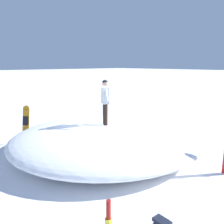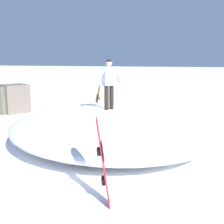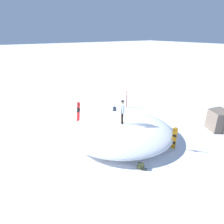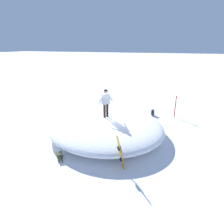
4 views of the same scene
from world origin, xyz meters
name	(u,v)px [view 3 (image 3 of 4)]	position (x,y,z in m)	size (l,w,h in m)	color
ground	(123,136)	(0.00, 0.00, 0.00)	(240.00, 240.00, 0.00)	white
snow_mound	(121,131)	(-0.28, -0.12, 0.54)	(6.98, 6.35, 1.08)	white
snowboarder_standing	(122,110)	(-0.21, -0.12, 2.04)	(0.59, 0.88, 1.62)	black
snowboard_primary_upright	(174,138)	(1.54, -3.01, 0.83)	(0.43, 0.42, 1.61)	orange
snowboard_secondary_upright	(78,112)	(-1.63, 3.71, 0.87)	(0.34, 0.35, 1.69)	red
backpack_near	(115,109)	(1.95, 3.89, 0.22)	(0.26, 0.58, 0.43)	#1E2333
backpack_far	(141,166)	(-1.30, -3.26, 0.17)	(0.53, 0.56, 0.33)	#383D23
trail_marker_pole	(127,99)	(3.49, 4.13, 0.85)	(0.10, 0.10, 1.60)	#A51E19
rock_outcrop	(220,120)	(6.50, -3.15, 0.72)	(1.89, 1.88, 1.46)	#746659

